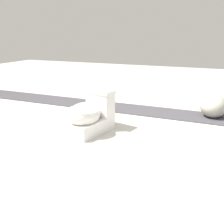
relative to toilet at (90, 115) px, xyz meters
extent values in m
plane|color=#B7B2A8|center=(-0.04, 0.16, -0.22)|extent=(14.00, 14.00, 0.00)
cube|color=#423F44|center=(-1.17, 0.66, -0.21)|extent=(0.56, 8.00, 0.01)
cube|color=white|center=(0.00, 0.00, -0.14)|extent=(0.66, 0.47, 0.17)
ellipsoid|color=white|center=(0.09, -0.02, 0.04)|extent=(0.51, 0.45, 0.28)
cylinder|color=white|center=(0.09, -0.02, 0.10)|extent=(0.47, 0.47, 0.03)
cube|color=white|center=(-0.21, 0.05, 0.10)|extent=(0.25, 0.37, 0.30)
cube|color=white|center=(-0.21, 0.05, 0.27)|extent=(0.28, 0.40, 0.04)
cylinder|color=silver|center=(-0.19, 0.13, 0.29)|extent=(0.02, 0.02, 0.01)
ellipsoid|color=#ADA899|center=(-1.27, 1.39, -0.05)|extent=(0.51, 0.45, 0.34)
camera|label=1|loc=(2.73, 1.46, 0.98)|focal=42.00mm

